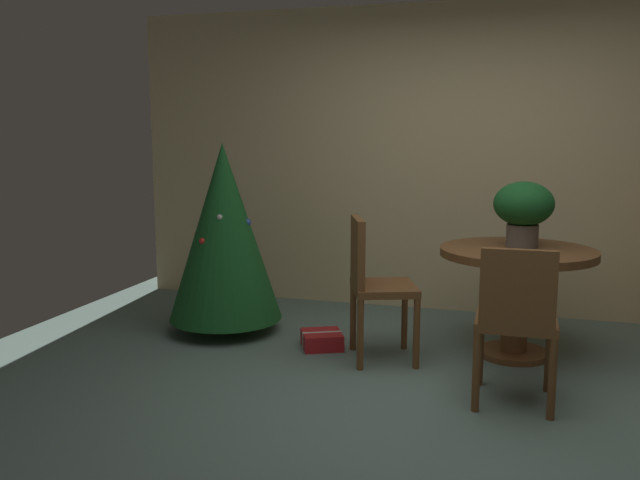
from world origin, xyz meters
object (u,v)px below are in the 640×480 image
at_px(round_dining_table, 517,275).
at_px(gift_box_red, 322,340).
at_px(flower_vase, 524,208).
at_px(wooden_chair_near, 516,316).
at_px(wooden_chair_left, 373,279).
at_px(holiday_tree, 224,232).

bearing_deg(round_dining_table, gift_box_red, -171.54).
bearing_deg(flower_vase, wooden_chair_near, -91.47).
distance_m(round_dining_table, flower_vase, 0.46).
height_order(flower_vase, wooden_chair_left, flower_vase).
relative_size(wooden_chair_near, holiday_tree, 0.63).
height_order(flower_vase, holiday_tree, holiday_tree).
bearing_deg(holiday_tree, flower_vase, 2.46).
distance_m(round_dining_table, wooden_chair_left, 0.98).
distance_m(wooden_chair_left, holiday_tree, 1.29).
bearing_deg(gift_box_red, wooden_chair_near, -27.94).
xyz_separation_m(flower_vase, wooden_chair_left, (-0.95, -0.41, -0.47)).
relative_size(wooden_chair_left, wooden_chair_near, 1.06).
xyz_separation_m(flower_vase, holiday_tree, (-2.18, -0.09, -0.24)).
height_order(round_dining_table, gift_box_red, round_dining_table).
bearing_deg(holiday_tree, round_dining_table, 0.47).
relative_size(wooden_chair_near, gift_box_red, 2.50).
height_order(wooden_chair_near, gift_box_red, wooden_chair_near).
distance_m(flower_vase, gift_box_red, 1.68).
bearing_deg(round_dining_table, wooden_chair_near, -90.00).
bearing_deg(flower_vase, holiday_tree, -177.54).
relative_size(round_dining_table, wooden_chair_near, 1.13).
bearing_deg(wooden_chair_near, wooden_chair_left, 148.72).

